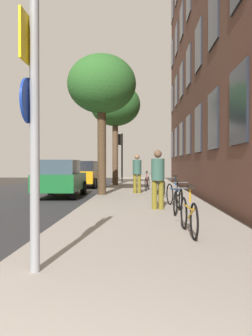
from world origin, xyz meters
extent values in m
plane|color=#332D28|center=(-2.40, 15.00, 0.00)|extent=(41.80, 41.80, 0.00)
cube|color=#2D2D30|center=(-4.50, 15.00, 0.01)|extent=(7.00, 38.00, 0.01)
cube|color=#9E9389|center=(1.10, 15.00, 0.06)|extent=(4.20, 38.00, 0.12)
cube|color=#1E232D|center=(3.42, 8.25, 2.96)|extent=(0.06, 1.58, 2.00)
cube|color=#1E232D|center=(3.42, 11.38, 2.96)|extent=(0.06, 1.58, 2.00)
cube|color=#1E232D|center=(3.42, 14.50, 2.96)|extent=(0.06, 1.58, 2.00)
cube|color=#1E232D|center=(3.42, 17.62, 2.96)|extent=(0.06, 1.58, 2.00)
cube|color=#1E232D|center=(3.42, 20.75, 2.96)|extent=(0.06, 1.58, 2.00)
cube|color=#1E232D|center=(3.42, 23.88, 2.96)|extent=(0.06, 1.58, 2.00)
cube|color=#1E232D|center=(3.42, 27.00, 2.96)|extent=(0.06, 1.58, 2.00)
cube|color=#1E232D|center=(3.42, 11.38, 6.53)|extent=(0.06, 1.58, 2.00)
cube|color=#1E232D|center=(3.42, 14.50, 6.53)|extent=(0.06, 1.58, 2.00)
cube|color=#1E232D|center=(3.42, 17.62, 6.53)|extent=(0.06, 1.58, 2.00)
cube|color=#1E232D|center=(3.42, 20.75, 6.53)|extent=(0.06, 1.58, 2.00)
cube|color=#1E232D|center=(3.42, 23.88, 6.53)|extent=(0.06, 1.58, 2.00)
cube|color=#1E232D|center=(3.42, 27.00, 6.53)|extent=(0.06, 1.58, 2.00)
cube|color=#1E232D|center=(3.42, 20.75, 10.10)|extent=(0.06, 1.58, 2.00)
cube|color=#1E232D|center=(3.42, 23.88, 10.10)|extent=(0.06, 1.58, 2.00)
cube|color=#1E232D|center=(3.42, 27.00, 10.10)|extent=(0.06, 1.58, 2.00)
cube|color=#1E232D|center=(3.42, 27.00, 13.67)|extent=(0.06, 1.58, 2.00)
cylinder|color=gray|center=(-0.39, 3.45, 1.90)|extent=(0.12, 0.12, 3.55)
cube|color=yellow|center=(-0.47, 3.45, 3.00)|extent=(0.03, 0.60, 0.60)
cylinder|color=#14339E|center=(-0.47, 3.45, 2.25)|extent=(0.03, 0.56, 0.56)
cylinder|color=black|center=(-0.45, 25.37, 1.92)|extent=(0.12, 0.12, 3.60)
cube|color=black|center=(-0.63, 25.37, 3.27)|extent=(0.20, 0.24, 0.80)
sphere|color=#4B0707|center=(-0.74, 25.37, 3.53)|extent=(0.16, 0.16, 0.16)
sphere|color=orange|center=(-0.74, 25.37, 3.27)|extent=(0.16, 0.16, 0.16)
sphere|color=#083E11|center=(-0.74, 25.37, 3.01)|extent=(0.16, 0.16, 0.16)
cylinder|color=#4C3823|center=(-0.76, 14.41, 2.08)|extent=(0.37, 0.37, 3.92)
ellipsoid|color=#2D6628|center=(-0.76, 14.41, 4.93)|extent=(2.99, 2.99, 2.54)
cylinder|color=brown|center=(-0.69, 21.55, 2.20)|extent=(0.36, 0.36, 4.16)
ellipsoid|color=#2D6628|center=(-0.69, 21.55, 5.23)|extent=(3.20, 3.20, 2.72)
torus|color=black|center=(1.81, 6.41, 0.45)|extent=(0.07, 0.66, 0.66)
torus|color=black|center=(1.87, 5.36, 0.45)|extent=(0.07, 0.66, 0.66)
cylinder|color=#C68C19|center=(1.84, 5.89, 0.63)|extent=(0.09, 0.89, 0.04)
cylinder|color=#C68C19|center=(1.85, 5.63, 0.55)|extent=(0.07, 0.54, 0.29)
cylinder|color=#C68C19|center=(1.85, 5.73, 0.88)|extent=(0.04, 0.04, 0.28)
cube|color=black|center=(1.85, 5.73, 1.04)|extent=(0.10, 0.24, 0.06)
cylinder|color=#4C4C4C|center=(1.81, 6.41, 0.96)|extent=(0.42, 0.05, 0.03)
torus|color=black|center=(2.08, 9.37, 0.43)|extent=(0.18, 0.61, 0.62)
torus|color=black|center=(1.83, 8.30, 0.43)|extent=(0.18, 0.61, 0.62)
cylinder|color=black|center=(1.96, 8.83, 0.60)|extent=(0.26, 0.92, 0.04)
cylinder|color=black|center=(1.89, 8.57, 0.52)|extent=(0.17, 0.56, 0.30)
cylinder|color=black|center=(1.92, 8.67, 0.84)|extent=(0.04, 0.04, 0.28)
cube|color=black|center=(1.92, 8.67, 1.00)|extent=(0.10, 0.24, 0.06)
cylinder|color=#4C4C4C|center=(2.08, 9.37, 0.92)|extent=(0.42, 0.13, 0.03)
torus|color=black|center=(1.88, 10.72, 0.47)|extent=(0.18, 0.69, 0.70)
torus|color=black|center=(2.08, 9.78, 0.47)|extent=(0.18, 0.69, 0.70)
cylinder|color=#194C99|center=(1.98, 10.25, 0.66)|extent=(0.21, 0.81, 0.04)
cylinder|color=#194C99|center=(2.03, 10.02, 0.57)|extent=(0.14, 0.49, 0.27)
cylinder|color=#194C99|center=(2.01, 10.11, 0.92)|extent=(0.04, 0.04, 0.28)
cube|color=black|center=(2.01, 10.11, 1.08)|extent=(0.10, 0.24, 0.06)
cylinder|color=#4C4C4C|center=(1.88, 10.72, 1.00)|extent=(0.42, 0.12, 0.03)
torus|color=black|center=(1.63, 14.39, 0.44)|extent=(0.16, 0.63, 0.63)
torus|color=black|center=(1.82, 13.44, 0.44)|extent=(0.16, 0.63, 0.63)
cylinder|color=#194C99|center=(1.73, 13.92, 0.61)|extent=(0.20, 0.81, 0.04)
cylinder|color=#194C99|center=(1.77, 13.68, 0.53)|extent=(0.14, 0.49, 0.27)
cylinder|color=#194C99|center=(1.75, 13.78, 0.85)|extent=(0.04, 0.04, 0.28)
cube|color=black|center=(1.75, 13.78, 1.01)|extent=(0.10, 0.24, 0.06)
cylinder|color=#4C4C4C|center=(1.63, 14.39, 0.93)|extent=(0.42, 0.11, 0.03)
torus|color=black|center=(1.75, 15.80, 0.45)|extent=(0.16, 0.66, 0.67)
torus|color=black|center=(1.93, 14.86, 0.45)|extent=(0.16, 0.66, 0.67)
cylinder|color=black|center=(1.84, 15.33, 0.64)|extent=(0.19, 0.81, 0.04)
cylinder|color=black|center=(1.88, 15.09, 0.55)|extent=(0.13, 0.49, 0.27)
cylinder|color=black|center=(1.86, 15.18, 0.89)|extent=(0.04, 0.04, 0.28)
cube|color=black|center=(1.86, 15.18, 1.05)|extent=(0.10, 0.24, 0.06)
cylinder|color=#4C4C4C|center=(1.75, 15.80, 0.97)|extent=(0.42, 0.11, 0.03)
torus|color=black|center=(1.33, 17.37, 0.46)|extent=(0.14, 0.68, 0.68)
torus|color=black|center=(1.19, 16.41, 0.46)|extent=(0.14, 0.68, 0.68)
cylinder|color=#B21E1E|center=(1.26, 16.89, 0.65)|extent=(0.16, 0.82, 0.04)
cylinder|color=#B21E1E|center=(1.23, 16.65, 0.56)|extent=(0.12, 0.50, 0.27)
cylinder|color=#B21E1E|center=(1.24, 16.74, 0.90)|extent=(0.04, 0.04, 0.28)
cube|color=black|center=(1.24, 16.74, 1.06)|extent=(0.10, 0.24, 0.06)
cylinder|color=#4C4C4C|center=(1.33, 17.37, 0.98)|extent=(0.42, 0.09, 0.03)
cylinder|color=olive|center=(1.34, 9.52, 0.55)|extent=(0.16, 0.16, 0.85)
cylinder|color=olive|center=(1.53, 9.52, 0.55)|extent=(0.16, 0.16, 0.85)
cylinder|color=#33594C|center=(1.43, 9.52, 1.29)|extent=(0.40, 0.40, 0.64)
sphere|color=brown|center=(1.43, 9.52, 1.75)|extent=(0.23, 0.23, 0.23)
cylinder|color=olive|center=(0.67, 15.20, 0.55)|extent=(0.16, 0.16, 0.87)
cylinder|color=olive|center=(0.87, 15.20, 0.55)|extent=(0.16, 0.16, 0.87)
cylinder|color=#33594C|center=(0.77, 15.20, 1.31)|extent=(0.55, 0.55, 0.65)
sphere|color=#936B4C|center=(0.77, 15.20, 1.78)|extent=(0.24, 0.24, 0.24)
cube|color=#19662D|center=(-2.56, 14.42, 0.68)|extent=(1.86, 4.01, 0.70)
cube|color=#384756|center=(-2.56, 14.22, 1.33)|extent=(1.53, 2.26, 0.60)
cylinder|color=black|center=(-3.35, 15.69, 0.33)|extent=(0.22, 0.64, 0.64)
cylinder|color=black|center=(-1.78, 15.69, 0.33)|extent=(0.22, 0.64, 0.64)
cylinder|color=black|center=(-3.35, 13.16, 0.33)|extent=(0.22, 0.64, 0.64)
cylinder|color=black|center=(-1.78, 13.16, 0.33)|extent=(0.22, 0.64, 0.64)
cube|color=orange|center=(-2.61, 20.79, 0.68)|extent=(2.08, 4.10, 0.70)
cube|color=#1E232D|center=(-2.61, 20.59, 1.33)|extent=(1.70, 2.32, 0.60)
cylinder|color=black|center=(-3.48, 22.08, 0.33)|extent=(0.22, 0.64, 0.64)
cylinder|color=black|center=(-1.74, 22.08, 0.33)|extent=(0.22, 0.64, 0.64)
cylinder|color=black|center=(-3.48, 19.50, 0.33)|extent=(0.22, 0.64, 0.64)
cylinder|color=black|center=(-1.74, 19.50, 0.33)|extent=(0.22, 0.64, 0.64)
camera|label=1|loc=(0.92, -0.86, 1.46)|focal=37.64mm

